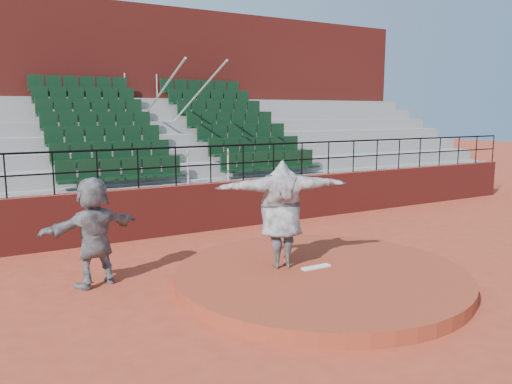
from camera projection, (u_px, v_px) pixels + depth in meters
ground at (320, 283)px, 9.50m from camera, size 90.00×90.00×0.00m
pitchers_mound at (321, 276)px, 9.48m from camera, size 5.50×5.50×0.25m
pitching_rubber at (316, 267)px, 9.59m from camera, size 0.60×0.15×0.03m
boundary_wall at (211, 206)px, 13.70m from camera, size 24.00×0.30×1.30m
wall_railing at (211, 156)px, 13.48m from camera, size 24.04×0.05×1.03m
seating_deck at (166, 165)px, 16.70m from camera, size 24.00×5.97×4.63m
press_box_facade at (131, 103)px, 19.76m from camera, size 24.00×3.00×7.10m
pitcher at (281, 214)px, 9.51m from camera, size 2.64×1.37×2.07m
fielder at (94, 232)px, 9.22m from camera, size 2.00×1.07×2.06m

